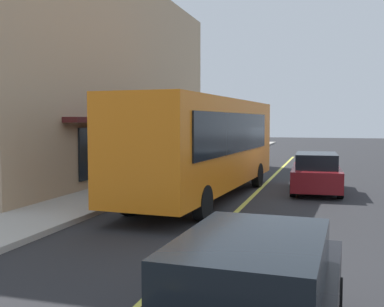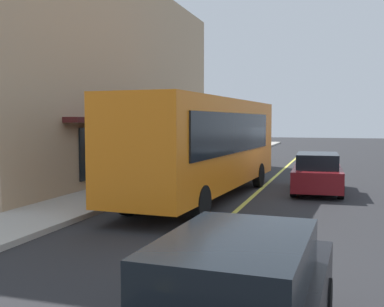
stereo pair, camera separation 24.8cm
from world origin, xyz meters
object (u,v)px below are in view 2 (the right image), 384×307
object	(u,v)px
car_black	(238,303)
car_maroon	(317,173)
pedestrian_mid_block	(220,147)
bus	(205,143)
pedestrian_near_storefront	(181,150)
pedestrian_by_curb	(151,159)
traffic_light	(202,125)

from	to	relation	value
car_black	car_maroon	bearing A→B (deg)	-1.21
pedestrian_mid_block	car_black	bearing A→B (deg)	-165.50
car_black	pedestrian_mid_block	world-z (taller)	pedestrian_mid_block
bus	pedestrian_near_storefront	size ratio (longest dim) A/B	6.32
car_black	pedestrian_near_storefront	xyz separation A→B (m)	(18.16, 6.87, 0.48)
pedestrian_by_curb	pedestrian_mid_block	world-z (taller)	pedestrian_by_curb
traffic_light	car_black	size ratio (longest dim) A/B	0.73
traffic_light	pedestrian_by_curb	xyz separation A→B (m)	(-7.70, 0.02, -1.41)
bus	pedestrian_near_storefront	xyz separation A→B (m)	(7.32, 3.41, -0.76)
bus	traffic_light	bearing A→B (deg)	16.75
car_maroon	pedestrian_near_storefront	distance (m)	8.54
bus	car_black	distance (m)	11.44
pedestrian_near_storefront	car_maroon	bearing A→B (deg)	-122.93
bus	pedestrian_mid_block	xyz separation A→B (m)	(12.86, 2.68, -0.87)
traffic_light	pedestrian_near_storefront	bearing A→B (deg)	172.69
bus	pedestrian_mid_block	bearing A→B (deg)	11.76
car_black	pedestrian_mid_block	size ratio (longest dim) A/B	2.70
bus	pedestrian_mid_block	size ratio (longest dim) A/B	6.96
pedestrian_near_storefront	pedestrian_mid_block	size ratio (longest dim) A/B	1.10
pedestrian_by_curb	pedestrian_mid_block	size ratio (longest dim) A/B	1.01
car_black	bus	bearing A→B (deg)	17.67
pedestrian_by_curb	bus	bearing A→B (deg)	-128.43
pedestrian_near_storefront	pedestrian_mid_block	bearing A→B (deg)	-7.56
bus	pedestrian_by_curb	world-z (taller)	bus
traffic_light	pedestrian_near_storefront	distance (m)	3.13
car_maroon	pedestrian_by_curb	bearing A→B (deg)	92.08
bus	car_maroon	world-z (taller)	bus
car_black	car_maroon	xyz separation A→B (m)	(13.53, -0.29, 0.00)
bus	car_black	world-z (taller)	bus
bus	car_maroon	xyz separation A→B (m)	(2.69, -3.74, -1.24)
traffic_light	car_maroon	size ratio (longest dim) A/B	0.73
pedestrian_near_storefront	pedestrian_mid_block	distance (m)	5.59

